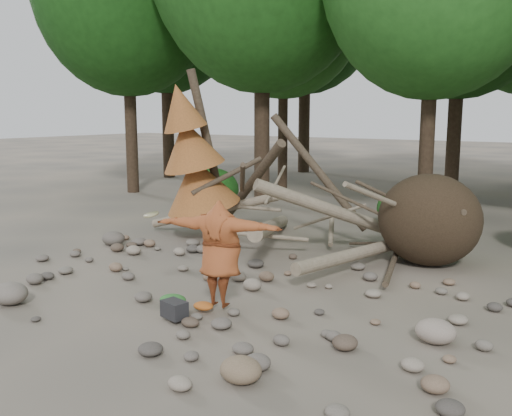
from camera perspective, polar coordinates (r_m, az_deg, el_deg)
The scene contains 13 objects.
ground at distance 10.36m, azimuth -4.62°, elevation -8.82°, with size 120.00×120.00×0.00m, color #514C44.
deadfall_pile at distance 12.85m, azimuth 14.37°, elevation -1.10°, with size 8.55×5.24×3.30m.
dead_conifer at distance 14.46m, azimuth -6.29°, elevation 4.94°, with size 2.06×2.16×4.35m.
bush_left at distance 19.06m, azimuth -4.42°, elevation 1.87°, with size 1.80×1.80×1.44m, color #184813.
bush_mid at distance 16.63m, azimuth 14.37°, elevation -0.09°, with size 1.40×1.40×1.12m, color #205C1A.
frisbee_thrower at distance 9.40m, azimuth -3.63°, elevation -4.57°, with size 2.27×1.27×1.78m.
backpack at distance 9.23m, azimuth -8.16°, elevation -10.34°, with size 0.40×0.27×0.27m, color black.
cloth_green at distance 9.83m, azimuth -8.31°, elevation -9.37°, with size 0.48×0.40×0.18m, color #2B6A2A.
cloth_orange at distance 9.57m, azimuth -5.29°, elevation -10.01°, with size 0.35×0.29×0.13m, color #B0571E.
boulder_front_left at distance 10.75m, azimuth -23.38°, elevation -7.85°, with size 0.63×0.57×0.38m, color slate.
boulder_front_right at distance 7.22m, azimuth -1.53°, elevation -15.87°, with size 0.53×0.48×0.32m, color #7A644C.
boulder_mid_right at distance 8.71m, azimuth 17.53°, elevation -11.68°, with size 0.58×0.52×0.35m, color gray.
boulder_mid_left at distance 14.55m, azimuth -14.06°, elevation -2.97°, with size 0.59×0.53×0.35m, color #5D564E.
Camera 1 is at (6.07, -7.74, 3.26)m, focal length 40.00 mm.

